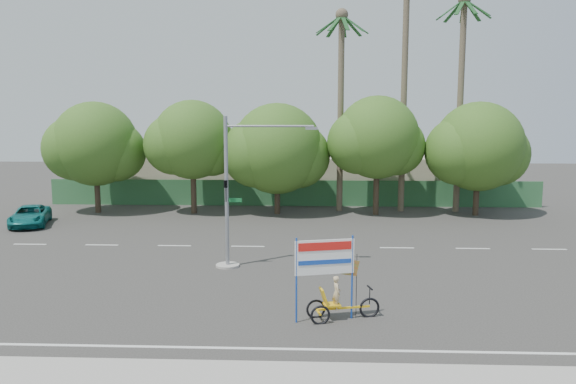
{
  "coord_description": "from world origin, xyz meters",
  "views": [
    {
      "loc": [
        1.37,
        -21.43,
        7.13
      ],
      "look_at": [
        0.32,
        4.32,
        3.5
      ],
      "focal_mm": 35.0,
      "sensor_mm": 36.0,
      "label": 1
    }
  ],
  "objects": [
    {
      "name": "palm_mid",
      "position": [
        12.0,
        19.5,
        9.4
      ],
      "size": [
        3.73,
        3.79,
        15.45
      ],
      "color": "#70604C",
      "rests_on": "ground"
    },
    {
      "name": "palm_tall",
      "position": [
        8.0,
        19.5,
        10.46
      ],
      "size": [
        3.73,
        3.79,
        17.45
      ],
      "color": "#70604C",
      "rests_on": "ground"
    },
    {
      "name": "sidewalk_near",
      "position": [
        0.0,
        -7.5,
        0.06
      ],
      "size": [
        50.0,
        2.4,
        0.12
      ],
      "primitive_type": "cube",
      "color": "gray",
      "rests_on": "ground"
    },
    {
      "name": "traffic_signal",
      "position": [
        -2.2,
        3.98,
        2.92
      ],
      "size": [
        4.72,
        1.1,
        7.0
      ],
      "color": "gray",
      "rests_on": "ground"
    },
    {
      "name": "tree_right",
      "position": [
        5.95,
        18.0,
        5.24
      ],
      "size": [
        6.9,
        5.8,
        8.36
      ],
      "color": "#473828",
      "rests_on": "ground"
    },
    {
      "name": "pickup_truck",
      "position": [
        -16.55,
        13.14,
        0.63
      ],
      "size": [
        3.36,
        4.96,
        1.26
      ],
      "primitive_type": "imported",
      "rotation": [
        0.0,
        0.0,
        0.3
      ],
      "color": "#0E6865",
      "rests_on": "ground"
    },
    {
      "name": "tree_far_left",
      "position": [
        -14.05,
        18.0,
        4.76
      ],
      "size": [
        7.14,
        6.0,
        7.96
      ],
      "color": "#473828",
      "rests_on": "ground"
    },
    {
      "name": "tree_far_right",
      "position": [
        12.95,
        18.0,
        4.64
      ],
      "size": [
        7.38,
        6.2,
        7.94
      ],
      "color": "#473828",
      "rests_on": "ground"
    },
    {
      "name": "tree_left",
      "position": [
        -7.05,
        18.0,
        5.06
      ],
      "size": [
        6.66,
        5.6,
        8.07
      ],
      "color": "#473828",
      "rests_on": "ground"
    },
    {
      "name": "building_left",
      "position": [
        -10.0,
        26.0,
        2.0
      ],
      "size": [
        12.0,
        8.0,
        4.0
      ],
      "primitive_type": "cube",
      "color": "beige",
      "rests_on": "ground"
    },
    {
      "name": "building_right",
      "position": [
        8.0,
        26.0,
        1.8
      ],
      "size": [
        14.0,
        8.0,
        3.6
      ],
      "primitive_type": "cube",
      "color": "beige",
      "rests_on": "ground"
    },
    {
      "name": "ground",
      "position": [
        0.0,
        0.0,
        0.0
      ],
      "size": [
        120.0,
        120.0,
        0.0
      ],
      "primitive_type": "plane",
      "color": "#33302D",
      "rests_on": "ground"
    },
    {
      "name": "fence",
      "position": [
        0.0,
        21.5,
        1.0
      ],
      "size": [
        38.0,
        0.08,
        2.0
      ],
      "primitive_type": "cube",
      "color": "#336B3D",
      "rests_on": "ground"
    },
    {
      "name": "tree_center",
      "position": [
        -1.05,
        18.0,
        4.47
      ],
      "size": [
        7.62,
        6.4,
        7.85
      ],
      "color": "#473828",
      "rests_on": "ground"
    },
    {
      "name": "palm_short",
      "position": [
        3.5,
        19.5,
        8.86
      ],
      "size": [
        3.73,
        3.79,
        14.45
      ],
      "color": "#70604C",
      "rests_on": "ground"
    },
    {
      "name": "trike_billboard",
      "position": [
        2.15,
        -2.67,
        1.21
      ],
      "size": [
        2.99,
        1.11,
        3.01
      ],
      "rotation": [
        0.0,
        0.0,
        0.24
      ],
      "color": "black",
      "rests_on": "ground"
    }
  ]
}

